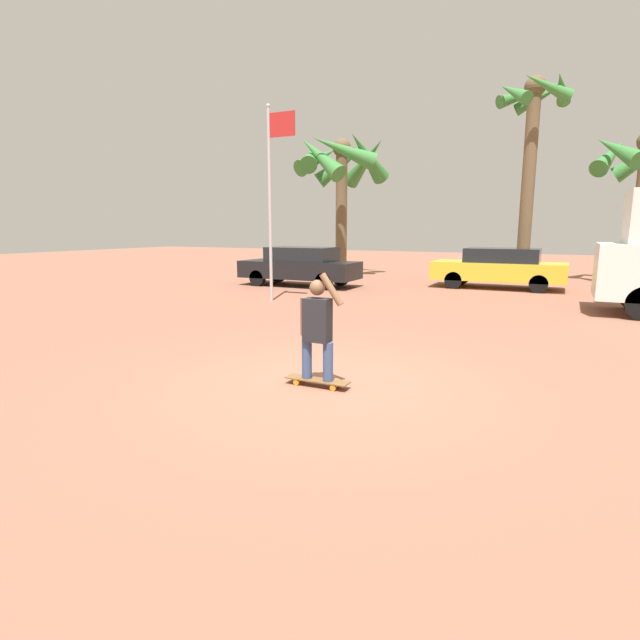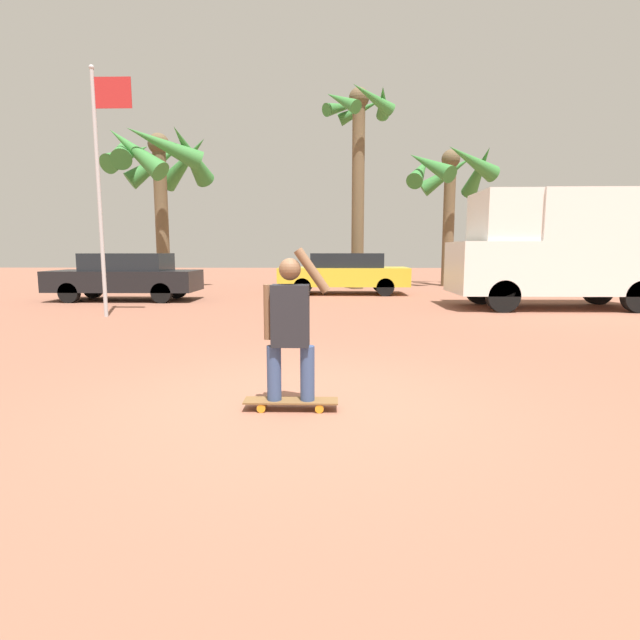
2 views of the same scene
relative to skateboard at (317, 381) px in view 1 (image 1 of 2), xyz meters
The scene contains 8 objects.
ground_plane 0.19m from the skateboard, 49.60° to the left, with size 80.00×80.00×0.00m, color #935B47.
skateboard is the anchor object (origin of this frame).
person_skateboarder 0.78m from the skateboard, behind, with size 0.64×0.22×1.49m.
parked_car_yellow 13.19m from the skateboard, 86.41° to the left, with size 4.58×1.81×1.45m.
parked_car_black 12.27m from the skateboard, 119.46° to the left, with size 4.49×1.73×1.47m.
palm_tree_center_background 16.77m from the skateboard, 84.75° to the left, with size 2.91×3.01×7.82m.
palm_tree_far_left 17.49m from the skateboard, 113.08° to the left, with size 4.26×4.44×6.35m.
flagpole 8.98m from the skateboard, 125.38° to the left, with size 0.92×0.12×5.63m.
Camera 1 is at (2.85, -6.08, 2.16)m, focal length 28.00 mm.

